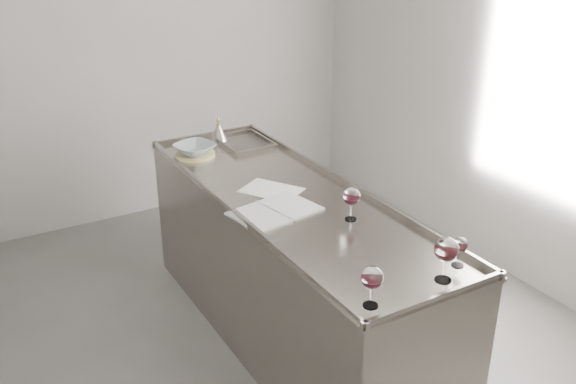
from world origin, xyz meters
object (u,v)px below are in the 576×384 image
wine_glass_left (372,279)px  wine_glass_small (460,246)px  notebook (275,211)px  wine_funnel (219,133)px  counter (290,270)px  ceramic_bowl (195,149)px  wine_glass_middle (446,250)px  wine_glass_right (352,197)px

wine_glass_left → wine_glass_small: (0.53, 0.06, -0.03)m
notebook → wine_funnel: (0.22, 1.20, 0.05)m
counter → ceramic_bowl: size_ratio=9.73×
wine_glass_small → wine_funnel: wine_funnel is taller
counter → notebook: size_ratio=4.95×
counter → wine_glass_small: (0.27, -1.02, 0.57)m
wine_glass_middle → wine_funnel: (-0.08, 2.16, -0.09)m
wine_glass_left → wine_glass_middle: (0.39, 0.00, 0.02)m
wine_glass_small → ceramic_bowl: bearing=104.2°
counter → wine_glass_small: size_ratio=16.88×
counter → notebook: counter is taller
wine_glass_left → wine_glass_right: 0.79m
ceramic_bowl → wine_glass_middle: bearing=-80.2°
wine_glass_middle → wine_glass_right: bearing=90.1°
wine_glass_left → notebook: 0.97m
wine_glass_small → notebook: wine_glass_small is taller
wine_glass_left → notebook: wine_glass_left is taller
ceramic_bowl → wine_glass_small: bearing=-75.8°
wine_glass_middle → wine_glass_right: size_ratio=1.16×
wine_glass_small → counter: bearing=105.1°
wine_glass_left → ceramic_bowl: (0.05, 1.96, -0.08)m
wine_glass_middle → wine_funnel: wine_glass_middle is taller
wine_glass_left → ceramic_bowl: bearing=88.4°
wine_glass_right → notebook: size_ratio=0.36×
wine_glass_middle → wine_glass_small: (0.14, 0.06, -0.04)m
wine_glass_small → ceramic_bowl: (-0.48, 1.90, -0.05)m
wine_glass_small → wine_funnel: size_ratio=0.78×
counter → wine_glass_middle: (0.13, -1.08, 0.61)m
counter → wine_funnel: (0.06, 1.08, 0.52)m
wine_glass_left → wine_funnel: wine_funnel is taller
wine_glass_left → notebook: bearing=84.6°
wine_glass_left → wine_glass_middle: size_ratio=0.87×
counter → notebook: 0.52m
counter → wine_glass_left: size_ratio=13.44×
counter → wine_glass_left: (-0.26, -1.08, 0.60)m
wine_glass_right → ceramic_bowl: wine_glass_right is taller
counter → wine_glass_middle: bearing=-83.0°
wine_glass_small → ceramic_bowl: wine_glass_small is taller
wine_glass_right → wine_funnel: wine_funnel is taller
wine_glass_left → wine_glass_small: 0.54m
ceramic_bowl → notebook: bearing=-87.9°
wine_glass_middle → wine_funnel: size_ratio=1.13×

